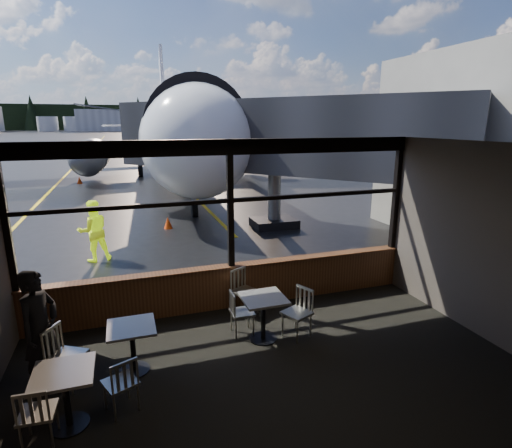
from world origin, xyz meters
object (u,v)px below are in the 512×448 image
cone_nose (168,223)px  chair_mid_w (67,357)px  cafe_table_mid (133,349)px  chair_left_s (38,413)px  chair_near_e (297,314)px  cone_wing (79,180)px  chair_near_w (242,313)px  passenger (40,329)px  chair_near_n (245,292)px  cafe_table_left (67,399)px  jet_bridge (289,158)px  ground_crew (93,231)px  chair_mid_s (120,383)px  cafe_table_near (263,319)px  airliner (171,92)px

cone_nose → chair_mid_w: bearing=-105.5°
cafe_table_mid → chair_left_s: bearing=-134.6°
chair_near_e → cone_wing: size_ratio=2.07×
chair_near_w → passenger: bearing=-81.2°
chair_near_n → passenger: bearing=-7.7°
cone_wing → cone_nose: bearing=-72.6°
cafe_table_mid → chair_near_e: (2.85, 0.14, 0.07)m
chair_near_e → chair_left_s: 4.19m
cafe_table_mid → cone_wing: size_ratio=1.75×
cafe_table_left → chair_mid_w: chair_mid_w is taller
jet_bridge → ground_crew: bearing=-167.5°
jet_bridge → cone_nose: jet_bridge is taller
jet_bridge → cafe_table_mid: size_ratio=15.11×
cafe_table_left → chair_near_e: chair_near_e is taller
chair_near_w → chair_near_n: 0.82m
chair_mid_w → cone_wing: bearing=-144.8°
chair_mid_w → cone_nose: (2.43, 8.75, -0.26)m
cafe_table_mid → chair_near_e: bearing=2.9°
cafe_table_left → chair_mid_s: bearing=8.1°
chair_near_e → chair_near_n: bearing=3.3°
cafe_table_near → ground_crew: size_ratio=0.48×
chair_near_w → ground_crew: 5.94m
jet_bridge → ground_crew: 6.87m
ground_crew → cone_wing: size_ratio=3.86×
chair_mid_s → cone_nose: (1.69, 9.56, -0.21)m
chair_near_w → cone_wing: (-4.53, 21.18, -0.20)m
chair_near_w → passenger: 3.26m
chair_near_n → chair_mid_w: 3.45m
airliner → cafe_table_left: size_ratio=47.06×
chair_near_n → passenger: passenger is taller
jet_bridge → cafe_table_mid: 9.43m
cafe_table_mid → chair_near_w: 2.02m
chair_mid_w → ground_crew: 5.86m
chair_mid_w → passenger: size_ratio=0.52×
chair_near_n → chair_mid_w: (-3.16, -1.38, 0.00)m
chair_near_e → chair_mid_w: chair_mid_w is taller
airliner → chair_near_w: (-1.68, -22.33, -5.33)m
chair_near_n → cone_wing: 20.97m
chair_near_n → ground_crew: 5.43m
chair_near_e → passenger: 4.12m
airliner → chair_mid_s: (-3.81, -23.76, -5.34)m
chair_near_n → cafe_table_near: bearing=63.2°
cafe_table_near → chair_near_n: chair_near_n is taller
ground_crew → chair_mid_w: bearing=73.3°
cone_nose → cone_wing: 13.67m
chair_mid_s → ground_crew: 6.70m
chair_near_n → airliner: bearing=-120.9°
cafe_table_left → ground_crew: size_ratio=0.46×
chair_near_n → passenger: 3.72m
chair_mid_s → ground_crew: (-0.65, 6.65, 0.44)m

